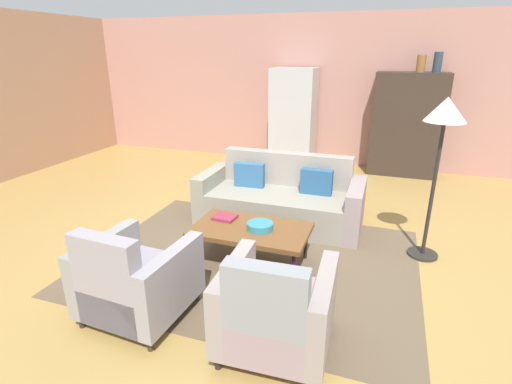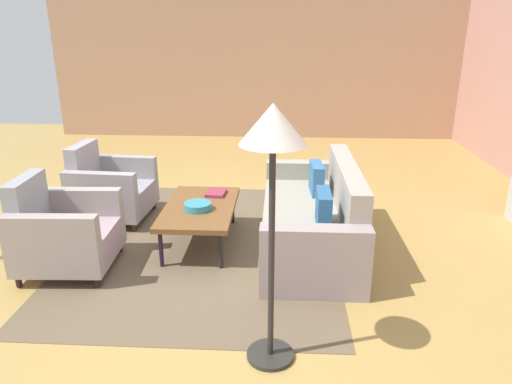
{
  "view_description": "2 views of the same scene",
  "coord_description": "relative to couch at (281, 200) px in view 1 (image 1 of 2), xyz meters",
  "views": [
    {
      "loc": [
        1.31,
        -3.68,
        2.13
      ],
      "look_at": [
        0.05,
        -0.06,
        0.73
      ],
      "focal_mm": 27.05,
      "sensor_mm": 36.0,
      "label": 1
    },
    {
      "loc": [
        4.45,
        0.54,
        2.12
      ],
      "look_at": [
        0.24,
        0.3,
        0.63
      ],
      "focal_mm": 32.9,
      "sensor_mm": 36.0,
      "label": 2
    }
  ],
  "objects": [
    {
      "name": "ground_plane",
      "position": [
        -0.07,
        -0.91,
        -0.29
      ],
      "size": [
        11.9,
        11.9,
        0.0
      ],
      "primitive_type": "plane",
      "color": "#AC8947"
    },
    {
      "name": "vase_round",
      "position": [
        1.88,
        2.72,
        1.67
      ],
      "size": [
        0.14,
        0.14,
        0.32
      ],
      "primitive_type": "cylinder",
      "color": "#2D3D4C",
      "rests_on": "cabinet"
    },
    {
      "name": "armchair_right",
      "position": [
        0.6,
        -2.35,
        0.06
      ],
      "size": [
        0.83,
        0.83,
        0.88
      ],
      "rotation": [
        0.0,
        0.0,
        0.04
      ],
      "color": "black",
      "rests_on": "ground"
    },
    {
      "name": "coffee_table",
      "position": [
        0.0,
        -1.19,
        0.09
      ],
      "size": [
        1.2,
        0.7,
        0.41
      ],
      "color": "black",
      "rests_on": "ground"
    },
    {
      "name": "fruit_bowl",
      "position": [
        0.1,
        -1.19,
        0.16
      ],
      "size": [
        0.27,
        0.27,
        0.07
      ],
      "primitive_type": "cylinder",
      "color": "teal",
      "rests_on": "coffee_table"
    },
    {
      "name": "book_stack",
      "position": [
        -0.34,
        -1.07,
        0.14
      ],
      "size": [
        0.25,
        0.21,
        0.03
      ],
      "color": "#8E2C41",
      "rests_on": "coffee_table"
    },
    {
      "name": "wall_back",
      "position": [
        -0.07,
        3.07,
        1.11
      ],
      "size": [
        9.92,
        0.12,
        2.8
      ],
      "primitive_type": "cube",
      "color": "tan",
      "rests_on": "ground"
    },
    {
      "name": "vase_tall",
      "position": [
        1.63,
        2.72,
        1.65
      ],
      "size": [
        0.15,
        0.15,
        0.28
      ],
      "primitive_type": "cylinder",
      "color": "#946030",
      "rests_on": "cabinet"
    },
    {
      "name": "armchair_left",
      "position": [
        -0.6,
        -2.35,
        0.06
      ],
      "size": [
        0.85,
        0.85,
        0.88
      ],
      "rotation": [
        0.0,
        0.0,
        -0.06
      ],
      "color": "#341E21",
      "rests_on": "ground"
    },
    {
      "name": "floor_lamp",
      "position": [
        1.74,
        -0.42,
        1.16
      ],
      "size": [
        0.4,
        0.4,
        1.72
      ],
      "color": "#282823",
      "rests_on": "ground"
    },
    {
      "name": "couch",
      "position": [
        0.0,
        0.0,
        0.0
      ],
      "size": [
        2.1,
        0.91,
        0.86
      ],
      "rotation": [
        0.0,
        0.0,
        3.14
      ],
      "color": "gray",
      "rests_on": "ground"
    },
    {
      "name": "area_rug",
      "position": [
        0.0,
        -1.14,
        -0.28
      ],
      "size": [
        3.4,
        2.6,
        0.01
      ],
      "primitive_type": "cube",
      "color": "brown",
      "rests_on": "ground"
    },
    {
      "name": "cabinet",
      "position": [
        1.53,
        2.73,
        0.61
      ],
      "size": [
        1.2,
        0.51,
        1.8
      ],
      "color": "#362A21",
      "rests_on": "ground"
    },
    {
      "name": "refrigerator",
      "position": [
        -0.5,
        2.62,
        0.64
      ],
      "size": [
        0.8,
        0.73,
        1.85
      ],
      "color": "#B7BABF",
      "rests_on": "ground"
    }
  ]
}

